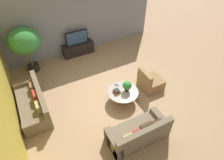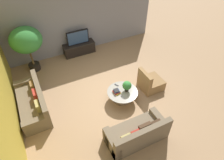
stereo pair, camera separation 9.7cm
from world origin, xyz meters
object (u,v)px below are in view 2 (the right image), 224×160
(media_console, at_px, (79,48))
(potted_palm_tall, at_px, (26,41))
(potted_plant_tabletop, at_px, (127,86))
(couch_by_wall, at_px, (33,103))
(couch_near_entry, at_px, (137,133))
(coffee_table, at_px, (122,94))
(television, at_px, (78,37))
(armchair_wicker, at_px, (150,83))

(media_console, bearing_deg, potted_palm_tall, -172.00)
(potted_plant_tabletop, bearing_deg, media_console, 98.85)
(couch_by_wall, xyz_separation_m, couch_near_entry, (2.53, -2.60, 0.01))
(couch_by_wall, relative_size, couch_near_entry, 1.18)
(couch_near_entry, distance_m, potted_palm_tall, 5.35)
(coffee_table, height_order, potted_palm_tall, potted_palm_tall)
(coffee_table, xyz_separation_m, potted_plant_tabletop, (0.16, -0.01, 0.35))
(couch_by_wall, xyz_separation_m, potted_plant_tabletop, (3.05, -1.01, 0.36))
(television, height_order, potted_plant_tabletop, television)
(coffee_table, distance_m, couch_by_wall, 3.06)
(media_console, xyz_separation_m, potted_palm_tall, (-2.11, -0.30, 1.11))
(television, height_order, couch_by_wall, television)
(media_console, distance_m, armchair_wicker, 3.78)
(couch_near_entry, bearing_deg, media_console, -89.82)
(couch_by_wall, bearing_deg, couch_near_entry, 44.19)
(media_console, xyz_separation_m, potted_plant_tabletop, (0.54, -3.50, 0.38))
(armchair_wicker, bearing_deg, television, 25.26)
(media_console, height_order, couch_near_entry, couch_near_entry)
(media_console, distance_m, television, 0.57)
(couch_by_wall, xyz_separation_m, armchair_wicker, (4.12, -0.93, -0.01))
(media_console, xyz_separation_m, coffee_table, (0.39, -3.48, 0.02))
(media_console, xyz_separation_m, couch_near_entry, (0.02, -5.09, 0.02))
(coffee_table, distance_m, armchair_wicker, 1.23)
(media_console, height_order, potted_plant_tabletop, potted_plant_tabletop)
(media_console, bearing_deg, potted_plant_tabletop, -81.15)
(television, relative_size, armchair_wicker, 1.16)
(media_console, relative_size, coffee_table, 1.34)
(couch_by_wall, distance_m, potted_palm_tall, 2.48)
(television, xyz_separation_m, potted_palm_tall, (-2.11, -0.29, 0.54))
(potted_palm_tall, bearing_deg, armchair_wicker, -40.02)
(coffee_table, relative_size, potted_plant_tabletop, 2.68)
(armchair_wicker, bearing_deg, media_console, 25.25)
(coffee_table, bearing_deg, armchair_wicker, 3.15)
(coffee_table, relative_size, armchair_wicker, 1.25)
(couch_near_entry, bearing_deg, armchair_wicker, -133.70)
(media_console, xyz_separation_m, armchair_wicker, (1.61, -3.42, 0.00))
(coffee_table, height_order, armchair_wicker, armchair_wicker)
(couch_near_entry, bearing_deg, potted_plant_tabletop, -108.38)
(television, height_order, coffee_table, television)
(coffee_table, relative_size, potted_palm_tall, 0.56)
(couch_near_entry, height_order, potted_palm_tall, potted_palm_tall)
(coffee_table, bearing_deg, couch_by_wall, 161.00)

